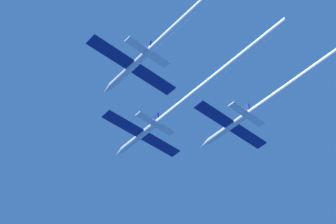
% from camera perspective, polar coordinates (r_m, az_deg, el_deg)
% --- Properties ---
extents(jet_lead, '(16.92, 42.05, 2.80)m').
position_cam_1_polar(jet_lead, '(88.93, 1.01, 0.61)').
color(jet_lead, silver).
extents(jet_left_wing, '(16.92, 40.17, 2.80)m').
position_cam_1_polar(jet_left_wing, '(78.97, 0.05, 8.83)').
color(jet_left_wing, silver).
extents(jet_right_wing, '(16.92, 38.26, 2.80)m').
position_cam_1_polar(jet_right_wing, '(90.28, 10.78, 1.12)').
color(jet_right_wing, silver).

